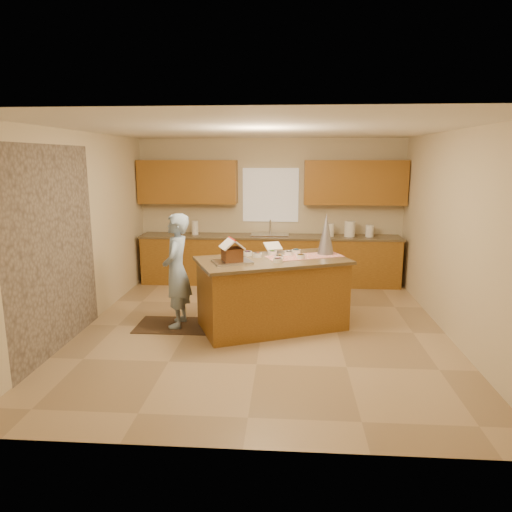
{
  "coord_description": "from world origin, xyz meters",
  "views": [
    {
      "loc": [
        0.35,
        -6.14,
        2.34
      ],
      "look_at": [
        -0.1,
        0.2,
        1.0
      ],
      "focal_mm": 32.7,
      "sensor_mm": 36.0,
      "label": 1
    }
  ],
  "objects_px": {
    "tinsel_tree": "(326,234)",
    "gingerbread_house": "(232,252)",
    "boy": "(177,271)",
    "island_base": "(272,295)"
  },
  "relations": [
    {
      "from": "island_base",
      "to": "tinsel_tree",
      "type": "bearing_deg",
      "value": 3.67
    },
    {
      "from": "tinsel_tree",
      "to": "island_base",
      "type": "bearing_deg",
      "value": -153.57
    },
    {
      "from": "island_base",
      "to": "boy",
      "type": "bearing_deg",
      "value": 159.31
    },
    {
      "from": "boy",
      "to": "tinsel_tree",
      "type": "bearing_deg",
      "value": 100.86
    },
    {
      "from": "tinsel_tree",
      "to": "gingerbread_house",
      "type": "distance_m",
      "value": 1.44
    },
    {
      "from": "island_base",
      "to": "gingerbread_house",
      "type": "distance_m",
      "value": 0.88
    },
    {
      "from": "boy",
      "to": "gingerbread_house",
      "type": "relative_size",
      "value": 4.08
    },
    {
      "from": "tinsel_tree",
      "to": "boy",
      "type": "xyz_separation_m",
      "value": [
        -2.08,
        -0.42,
        -0.47
      ]
    },
    {
      "from": "tinsel_tree",
      "to": "gingerbread_house",
      "type": "relative_size",
      "value": 1.51
    },
    {
      "from": "boy",
      "to": "gingerbread_house",
      "type": "distance_m",
      "value": 0.9
    }
  ]
}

